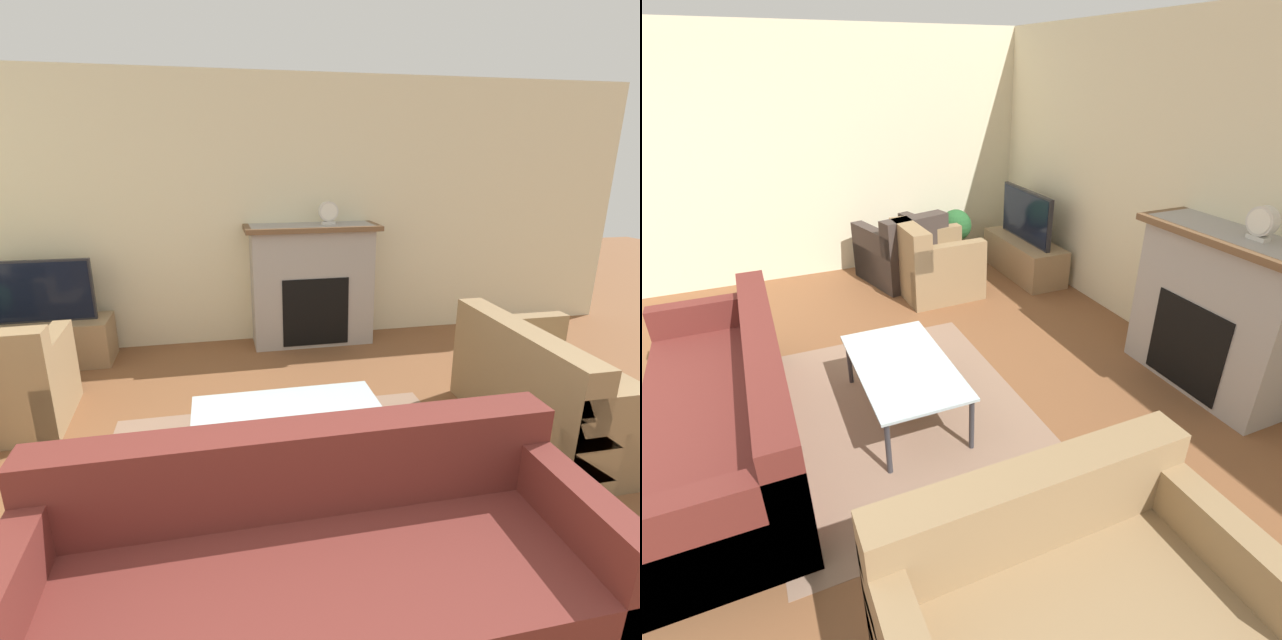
% 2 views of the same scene
% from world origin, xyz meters
% --- Properties ---
extents(wall_back, '(8.81, 0.06, 2.70)m').
position_xyz_m(wall_back, '(0.00, 4.50, 1.35)').
color(wall_back, beige).
rests_on(wall_back, ground_plane).
extents(wall_left, '(0.06, 7.47, 2.70)m').
position_xyz_m(wall_left, '(-2.94, 2.24, 1.35)').
color(wall_left, beige).
rests_on(wall_left, ground_plane).
extents(area_rug, '(2.38, 1.85, 0.00)m').
position_xyz_m(area_rug, '(0.17, 1.93, 0.00)').
color(area_rug, '#896B56').
rests_on(area_rug, ground_plane).
extents(fireplace, '(1.37, 0.49, 1.26)m').
position_xyz_m(fireplace, '(0.76, 4.26, 0.66)').
color(fireplace, '#9E9993').
rests_on(fireplace, ground_plane).
extents(tv_stand, '(1.24, 0.47, 0.43)m').
position_xyz_m(tv_stand, '(-1.87, 4.16, 0.22)').
color(tv_stand, '#997A56').
rests_on(tv_stand, ground_plane).
extents(tv, '(1.03, 0.06, 0.59)m').
position_xyz_m(tv, '(-1.87, 4.15, 0.73)').
color(tv, '#232328').
rests_on(tv, tv_stand).
extents(couch_sectional, '(2.28, 0.87, 0.82)m').
position_xyz_m(couch_sectional, '(0.11, 0.81, 0.29)').
color(couch_sectional, '#5B231E').
rests_on(couch_sectional, ground_plane).
extents(couch_loveseat, '(0.95, 1.50, 0.82)m').
position_xyz_m(couch_loveseat, '(2.11, 2.06, 0.29)').
color(couch_loveseat, '#8C704C').
rests_on(couch_loveseat, ground_plane).
extents(armchair_by_window, '(1.03, 0.98, 0.82)m').
position_xyz_m(armchair_by_window, '(-2.29, 2.76, 0.30)').
color(armchair_by_window, '#3D332D').
rests_on(armchair_by_window, ground_plane).
extents(armchair_accent, '(0.78, 0.84, 0.82)m').
position_xyz_m(armchair_accent, '(-1.74, 2.95, 0.30)').
color(armchair_accent, '#8C704C').
rests_on(armchair_accent, ground_plane).
extents(coffee_table, '(1.18, 0.65, 0.42)m').
position_xyz_m(coffee_table, '(0.17, 1.98, 0.38)').
color(coffee_table, '#333338').
rests_on(coffee_table, ground_plane).
extents(potted_plant, '(0.39, 0.39, 0.71)m').
position_xyz_m(potted_plant, '(-2.49, 3.52, 0.42)').
color(potted_plant, '#47474C').
rests_on(potted_plant, ground_plane).
extents(mantel_clock, '(0.20, 0.07, 0.23)m').
position_xyz_m(mantel_clock, '(0.94, 4.26, 1.38)').
color(mantel_clock, beige).
rests_on(mantel_clock, fireplace).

